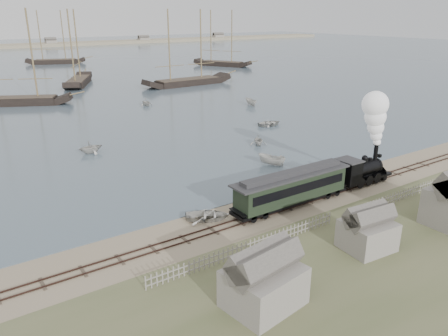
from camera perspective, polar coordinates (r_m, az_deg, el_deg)
ground at (r=45.71m, az=4.62°, el=-4.88°), size 600.00×600.00×0.00m
rail_track at (r=44.30m, az=6.24°, el=-5.71°), size 120.00×1.80×0.16m
picket_fence_west at (r=37.25m, az=3.49°, el=-10.93°), size 19.00×0.10×1.20m
picket_fence_east at (r=49.76m, az=21.55°, el=-4.17°), size 15.00×0.10×1.20m
shed_left at (r=31.53m, az=5.14°, el=-17.34°), size 5.00×4.00×4.10m
shed_mid at (r=39.61m, az=18.01°, el=-9.96°), size 4.00×3.50×3.60m
locomotive at (r=52.99m, az=18.81°, el=3.05°), size 8.27×3.09×10.32m
passenger_coach at (r=45.06m, az=8.86°, el=-2.45°), size 14.04×2.71×3.41m
beached_dinghy at (r=42.40m, az=-2.14°, el=-6.21°), size 4.88×5.28×0.89m
rowboat_1 at (r=64.76m, az=-17.04°, el=2.65°), size 3.08×3.52×1.78m
rowboat_2 at (r=57.32m, az=6.22°, el=1.06°), size 3.88×3.10×1.43m
rowboat_3 at (r=77.91m, az=6.00°, el=5.87°), size 3.55×4.69×0.92m
rowboat_4 at (r=65.96m, az=4.50°, el=3.67°), size 3.80×3.62×1.56m
rowboat_5 at (r=94.86m, az=3.52°, el=8.59°), size 4.02×1.96×1.49m
rowboat_7 at (r=95.81m, az=-10.15°, el=8.48°), size 3.44×3.06×1.65m
schooner_2 at (r=104.00m, az=-25.75°, el=12.88°), size 21.10×13.60×20.00m
schooner_3 at (r=128.53m, az=-18.92°, el=14.68°), size 14.40×22.32×20.00m
schooner_4 at (r=122.00m, az=-4.85°, el=15.41°), size 26.14×6.96×20.00m
schooner_5 at (r=166.91m, az=-0.23°, el=16.60°), size 15.44×22.07×20.00m
schooner_8 at (r=186.30m, az=-21.46°, el=15.62°), size 22.27×12.36×20.00m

